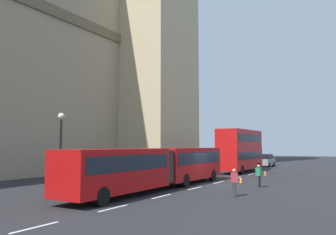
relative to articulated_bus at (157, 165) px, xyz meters
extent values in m
plane|color=#262628|center=(4.54, -1.99, -1.75)|extent=(160.00, 160.00, 0.00)
cube|color=silver|center=(-11.83, -1.99, -1.74)|extent=(2.20, 0.16, 0.01)
cube|color=silver|center=(-7.23, -1.99, -1.74)|extent=(2.20, 0.16, 0.01)
cube|color=silver|center=(-2.63, -1.99, -1.74)|extent=(2.20, 0.16, 0.01)
cube|color=silver|center=(1.97, -1.99, -1.74)|extent=(2.20, 0.16, 0.01)
cube|color=silver|center=(6.57, -1.99, -1.74)|extent=(2.20, 0.16, 0.01)
cube|color=silver|center=(11.17, -1.99, -1.74)|extent=(2.20, 0.16, 0.01)
cube|color=silver|center=(15.77, -1.99, -1.74)|extent=(2.20, 0.16, 0.01)
cube|color=silver|center=(20.37, -1.99, -1.74)|extent=(2.20, 0.16, 0.01)
cube|color=silver|center=(24.97, -1.99, -1.74)|extent=(2.20, 0.16, 0.01)
cube|color=#C6B284|center=(19.67, 14.01, 22.34)|extent=(10.88, 10.88, 48.18)
cube|color=#B20F0F|center=(4.60, 0.01, -0.10)|extent=(8.31, 2.50, 2.50)
cube|color=#1E232D|center=(4.60, 0.01, 0.35)|extent=(7.64, 2.54, 0.90)
cube|color=#B20F0F|center=(-4.61, 0.01, -0.10)|extent=(8.31, 2.50, 2.50)
cube|color=#1E232D|center=(-4.61, 0.01, 0.35)|extent=(7.64, 2.54, 0.90)
cylinder|color=#2D2D2D|center=(0.00, 0.01, -0.10)|extent=(2.38, 2.38, 2.25)
cylinder|color=black|center=(7.26, -1.12, -1.25)|extent=(1.00, 0.30, 1.00)
cylinder|color=black|center=(2.11, -1.12, -1.25)|extent=(1.00, 0.30, 1.00)
cylinder|color=black|center=(-7.10, -1.12, -1.25)|extent=(1.00, 0.30, 1.00)
cube|color=red|center=(18.22, 0.01, -0.15)|extent=(9.63, 2.50, 2.40)
cube|color=black|center=(18.22, 0.01, 0.20)|extent=(8.66, 2.54, 0.84)
cube|color=red|center=(18.22, 0.01, 2.10)|extent=(9.43, 2.50, 2.10)
cube|color=black|center=(18.22, 0.01, 2.20)|extent=(8.66, 2.54, 0.84)
cylinder|color=black|center=(21.30, -1.12, -1.25)|extent=(1.00, 0.30, 1.00)
cylinder|color=black|center=(15.14, -1.12, -1.25)|extent=(1.00, 0.30, 1.00)
cube|color=gray|center=(29.85, 0.14, -1.05)|extent=(4.40, 1.80, 0.90)
cube|color=black|center=(29.65, 0.14, -0.25)|extent=(2.46, 1.66, 0.70)
cylinder|color=black|center=(31.26, -0.67, -1.43)|extent=(0.64, 0.30, 0.64)
cylinder|color=black|center=(28.44, -0.67, -1.43)|extent=(0.64, 0.30, 0.64)
cube|color=black|center=(6.72, -3.86, -1.73)|extent=(0.36, 0.36, 0.03)
cone|color=orange|center=(6.72, -3.86, -1.44)|extent=(0.28, 0.28, 0.55)
cylinder|color=white|center=(6.72, -3.86, -1.41)|extent=(0.17, 0.17, 0.08)
cube|color=black|center=(14.59, -3.80, -1.73)|extent=(0.36, 0.36, 0.03)
cone|color=orange|center=(14.59, -3.80, -1.44)|extent=(0.28, 0.28, 0.55)
cylinder|color=white|center=(14.59, -3.80, -1.41)|extent=(0.17, 0.17, 0.08)
cylinder|color=black|center=(-4.86, 4.51, -1.60)|extent=(0.32, 0.32, 0.30)
cylinder|color=black|center=(-4.86, 4.51, 0.65)|extent=(0.16, 0.16, 4.80)
sphere|color=beige|center=(-4.86, 4.51, 3.30)|extent=(0.44, 0.44, 0.44)
cylinder|color=#333333|center=(-0.43, -5.83, -1.32)|extent=(0.16, 0.16, 0.86)
cylinder|color=#333333|center=(-0.60, -5.93, -1.32)|extent=(0.16, 0.16, 0.86)
cube|color=#BF383F|center=(-0.52, -5.88, -0.59)|extent=(0.41, 0.47, 0.60)
sphere|color=tan|center=(-0.52, -5.88, -0.17)|extent=(0.22, 0.22, 0.22)
cylinder|color=#333333|center=(4.85, -5.93, -1.32)|extent=(0.16, 0.16, 0.86)
cylinder|color=#333333|center=(4.66, -5.88, -1.32)|extent=(0.16, 0.16, 0.86)
cube|color=#267F4C|center=(4.75, -5.90, -0.59)|extent=(0.34, 0.45, 0.60)
sphere|color=tan|center=(4.75, -5.90, -0.17)|extent=(0.22, 0.22, 0.22)
camera|label=1|loc=(-20.68, -13.08, 1.38)|focal=36.44mm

